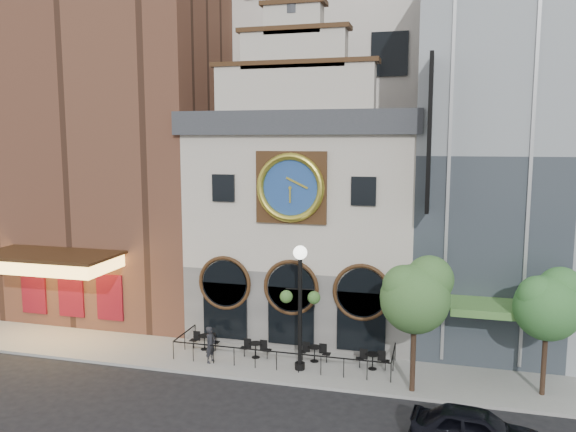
# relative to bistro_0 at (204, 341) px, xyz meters

# --- Properties ---
(ground) EXTENTS (120.00, 120.00, 0.00)m
(ground) POSITION_rel_bistro_0_xyz_m (4.33, -2.78, -0.61)
(ground) COLOR black
(ground) RESTS_ON ground
(sidewalk) EXTENTS (44.00, 5.00, 0.15)m
(sidewalk) POSITION_rel_bistro_0_xyz_m (4.33, -0.28, -0.54)
(sidewalk) COLOR gray
(sidewalk) RESTS_ON ground
(clock_building) EXTENTS (12.60, 8.78, 18.65)m
(clock_building) POSITION_rel_bistro_0_xyz_m (4.33, 5.04, 6.07)
(clock_building) COLOR #605E5B
(clock_building) RESTS_ON ground
(theater_building) EXTENTS (14.00, 15.60, 25.00)m
(theater_building) POSITION_rel_bistro_0_xyz_m (-8.67, 7.18, 11.99)
(theater_building) COLOR brown
(theater_building) RESTS_ON ground
(retail_building) EXTENTS (14.00, 14.40, 20.00)m
(retail_building) POSITION_rel_bistro_0_xyz_m (17.32, 7.21, 9.53)
(retail_building) COLOR gray
(retail_building) RESTS_ON ground
(office_tower) EXTENTS (20.00, 16.00, 40.00)m
(office_tower) POSITION_rel_bistro_0_xyz_m (4.33, 17.22, 19.39)
(office_tower) COLOR silver
(office_tower) RESTS_ON ground
(cafe_railing) EXTENTS (10.60, 2.60, 0.90)m
(cafe_railing) POSITION_rel_bistro_0_xyz_m (4.33, -0.28, -0.01)
(cafe_railing) COLOR black
(cafe_railing) RESTS_ON sidewalk
(bistro_0) EXTENTS (1.58, 0.68, 0.90)m
(bistro_0) POSITION_rel_bistro_0_xyz_m (0.00, 0.00, 0.00)
(bistro_0) COLOR black
(bistro_0) RESTS_ON sidewalk
(bistro_1) EXTENTS (1.58, 0.68, 0.90)m
(bistro_1) POSITION_rel_bistro_0_xyz_m (2.89, -0.36, 0.00)
(bistro_1) COLOR black
(bistro_1) RESTS_ON sidewalk
(bistro_2) EXTENTS (1.58, 0.68, 0.90)m
(bistro_2) POSITION_rel_bistro_0_xyz_m (5.83, -0.10, 0.00)
(bistro_2) COLOR black
(bistro_2) RESTS_ON sidewalk
(bistro_3) EXTENTS (1.58, 0.68, 0.90)m
(bistro_3) POSITION_rel_bistro_0_xyz_m (8.67, -0.30, 0.00)
(bistro_3) COLOR black
(bistro_3) RESTS_ON sidewalk
(car_right) EXTENTS (4.77, 2.33, 1.57)m
(car_right) POSITION_rel_bistro_0_xyz_m (12.96, -6.23, 0.17)
(car_right) COLOR black
(car_right) RESTS_ON ground
(pedestrian) EXTENTS (0.56, 0.73, 1.78)m
(pedestrian) POSITION_rel_bistro_0_xyz_m (0.95, -1.45, 0.43)
(pedestrian) COLOR black
(pedestrian) RESTS_ON sidewalk
(lamppost) EXTENTS (1.89, 0.77, 5.94)m
(lamppost) POSITION_rel_bistro_0_xyz_m (5.36, -1.19, 3.21)
(lamppost) COLOR black
(lamppost) RESTS_ON sidewalk
(tree_left) EXTENTS (3.06, 2.95, 5.90)m
(tree_left) POSITION_rel_bistro_0_xyz_m (10.63, -2.12, 3.86)
(tree_left) COLOR #382619
(tree_left) RESTS_ON sidewalk
(tree_right) EXTENTS (2.85, 2.75, 5.49)m
(tree_right) POSITION_rel_bistro_0_xyz_m (15.99, -1.08, 3.56)
(tree_right) COLOR #382619
(tree_right) RESTS_ON sidewalk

